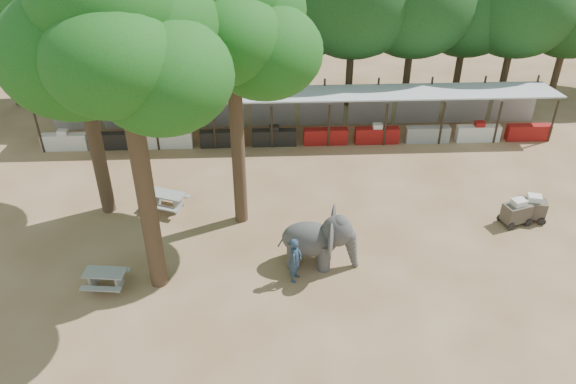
{
  "coord_description": "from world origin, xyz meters",
  "views": [
    {
      "loc": [
        -1.86,
        -14.25,
        14.37
      ],
      "look_at": [
        -1.0,
        5.0,
        2.0
      ],
      "focal_mm": 35.0,
      "sensor_mm": 36.0,
      "label": 1
    }
  ],
  "objects_px": {
    "yard_tree_back": "(228,24)",
    "picnic_table_near": "(105,277)",
    "elephant": "(319,239)",
    "cart_front": "(517,212)",
    "picnic_table_far": "(167,199)",
    "yard_tree_center": "(118,41)",
    "handler": "(295,260)",
    "cart_back": "(532,207)",
    "yard_tree_left": "(70,27)"
  },
  "relations": [
    {
      "from": "yard_tree_back",
      "to": "picnic_table_near",
      "type": "relative_size",
      "value": 6.91
    },
    {
      "from": "yard_tree_back",
      "to": "elephant",
      "type": "bearing_deg",
      "value": -45.69
    },
    {
      "from": "yard_tree_back",
      "to": "cart_front",
      "type": "height_order",
      "value": "yard_tree_back"
    },
    {
      "from": "picnic_table_far",
      "to": "cart_front",
      "type": "height_order",
      "value": "cart_front"
    },
    {
      "from": "elephant",
      "to": "picnic_table_far",
      "type": "height_order",
      "value": "elephant"
    },
    {
      "from": "yard_tree_center",
      "to": "elephant",
      "type": "xyz_separation_m",
      "value": [
        6.24,
        0.68,
        -8.03
      ]
    },
    {
      "from": "picnic_table_far",
      "to": "cart_front",
      "type": "bearing_deg",
      "value": 14.84
    },
    {
      "from": "yard_tree_center",
      "to": "handler",
      "type": "distance_m",
      "value": 9.81
    },
    {
      "from": "yard_tree_back",
      "to": "picnic_table_far",
      "type": "bearing_deg",
      "value": 166.63
    },
    {
      "from": "yard_tree_center",
      "to": "picnic_table_far",
      "type": "relative_size",
      "value": 5.88
    },
    {
      "from": "elephant",
      "to": "cart_back",
      "type": "relative_size",
      "value": 2.21
    },
    {
      "from": "yard_tree_center",
      "to": "cart_front",
      "type": "height_order",
      "value": "yard_tree_center"
    },
    {
      "from": "yard_tree_back",
      "to": "yard_tree_center",
      "type": "bearing_deg",
      "value": -126.86
    },
    {
      "from": "yard_tree_back",
      "to": "handler",
      "type": "xyz_separation_m",
      "value": [
        2.28,
        -4.24,
        -7.6
      ]
    },
    {
      "from": "yard_tree_center",
      "to": "picnic_table_near",
      "type": "relative_size",
      "value": 7.32
    },
    {
      "from": "yard_tree_left",
      "to": "cart_back",
      "type": "xyz_separation_m",
      "value": [
        18.81,
        -1.73,
        -7.6
      ]
    },
    {
      "from": "picnic_table_near",
      "to": "cart_back",
      "type": "bearing_deg",
      "value": 18.17
    },
    {
      "from": "handler",
      "to": "cart_back",
      "type": "relative_size",
      "value": 1.32
    },
    {
      "from": "picnic_table_near",
      "to": "yard_tree_back",
      "type": "bearing_deg",
      "value": 48.95
    },
    {
      "from": "yard_tree_back",
      "to": "cart_back",
      "type": "height_order",
      "value": "yard_tree_back"
    },
    {
      "from": "handler",
      "to": "picnic_table_far",
      "type": "distance_m",
      "value": 7.44
    },
    {
      "from": "yard_tree_back",
      "to": "picnic_table_far",
      "type": "xyz_separation_m",
      "value": [
        -3.21,
        0.76,
        -8.01
      ]
    },
    {
      "from": "handler",
      "to": "picnic_table_far",
      "type": "height_order",
      "value": "handler"
    },
    {
      "from": "yard_tree_left",
      "to": "cart_front",
      "type": "distance_m",
      "value": 19.65
    },
    {
      "from": "picnic_table_near",
      "to": "cart_front",
      "type": "distance_m",
      "value": 17.12
    },
    {
      "from": "picnic_table_far",
      "to": "cart_back",
      "type": "distance_m",
      "value": 16.09
    },
    {
      "from": "handler",
      "to": "cart_front",
      "type": "bearing_deg",
      "value": -49.14
    },
    {
      "from": "yard_tree_back",
      "to": "cart_front",
      "type": "relative_size",
      "value": 7.89
    },
    {
      "from": "elephant",
      "to": "yard_tree_left",
      "type": "bearing_deg",
      "value": 165.87
    },
    {
      "from": "picnic_table_near",
      "to": "handler",
      "type": "bearing_deg",
      "value": 7.63
    },
    {
      "from": "yard_tree_back",
      "to": "cart_back",
      "type": "relative_size",
      "value": 7.99
    },
    {
      "from": "elephant",
      "to": "picnic_table_far",
      "type": "distance_m",
      "value": 7.67
    },
    {
      "from": "picnic_table_near",
      "to": "yard_tree_center",
      "type": "bearing_deg",
      "value": 18.63
    },
    {
      "from": "cart_front",
      "to": "picnic_table_near",
      "type": "bearing_deg",
      "value": 174.27
    },
    {
      "from": "picnic_table_near",
      "to": "cart_front",
      "type": "relative_size",
      "value": 1.14
    },
    {
      "from": "yard_tree_left",
      "to": "picnic_table_far",
      "type": "bearing_deg",
      "value": -4.85
    },
    {
      "from": "yard_tree_left",
      "to": "handler",
      "type": "height_order",
      "value": "yard_tree_left"
    },
    {
      "from": "cart_front",
      "to": "handler",
      "type": "bearing_deg",
      "value": -178.78
    },
    {
      "from": "yard_tree_left",
      "to": "picnic_table_far",
      "type": "height_order",
      "value": "yard_tree_left"
    },
    {
      "from": "handler",
      "to": "picnic_table_near",
      "type": "relative_size",
      "value": 1.14
    },
    {
      "from": "picnic_table_far",
      "to": "cart_back",
      "type": "relative_size",
      "value": 1.44
    },
    {
      "from": "yard_tree_left",
      "to": "cart_front",
      "type": "relative_size",
      "value": 7.65
    },
    {
      "from": "picnic_table_near",
      "to": "picnic_table_far",
      "type": "bearing_deg",
      "value": 79.46
    },
    {
      "from": "yard_tree_center",
      "to": "cart_back",
      "type": "relative_size",
      "value": 8.47
    },
    {
      "from": "yard_tree_center",
      "to": "yard_tree_back",
      "type": "height_order",
      "value": "yard_tree_center"
    },
    {
      "from": "yard_tree_back",
      "to": "elephant",
      "type": "distance_m",
      "value": 8.71
    },
    {
      "from": "yard_tree_back",
      "to": "cart_back",
      "type": "xyz_separation_m",
      "value": [
        12.81,
        -0.73,
        -7.94
      ]
    },
    {
      "from": "elephant",
      "to": "cart_back",
      "type": "bearing_deg",
      "value": 26.1
    },
    {
      "from": "elephant",
      "to": "yard_tree_back",
      "type": "bearing_deg",
      "value": 145.25
    },
    {
      "from": "picnic_table_near",
      "to": "cart_front",
      "type": "height_order",
      "value": "cart_front"
    }
  ]
}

